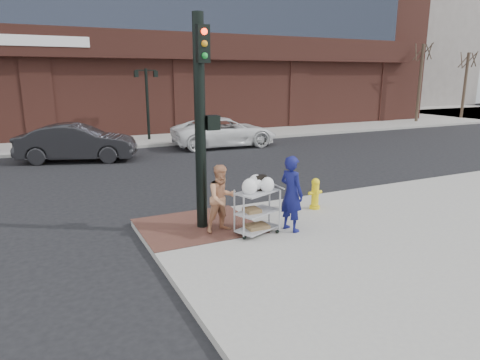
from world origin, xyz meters
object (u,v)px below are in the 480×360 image
lamp_post (147,96)px  pedestrian_tan (222,199)px  woman_blue (291,194)px  fire_hydrant (315,193)px  traffic_signal_pole (201,118)px  sedan_dark (77,143)px  utility_cart (257,208)px  minivan_white (225,132)px

lamp_post → pedestrian_tan: size_ratio=2.47×
pedestrian_tan → woman_blue: bearing=-29.3°
pedestrian_tan → fire_hydrant: (3.04, 0.51, -0.36)m
lamp_post → traffic_signal_pole: 15.43m
woman_blue → sedan_dark: size_ratio=0.36×
lamp_post → pedestrian_tan: lamp_post is taller
pedestrian_tan → utility_cart: size_ratio=1.16×
traffic_signal_pole → minivan_white: traffic_signal_pole is taller
sedan_dark → minivan_white: 7.66m
traffic_signal_pole → woman_blue: size_ratio=2.74×
minivan_white → utility_cart: (-4.80, -12.77, -0.01)m
lamp_post → fire_hydrant: (0.87, -15.19, -2.02)m
minivan_white → traffic_signal_pole: bearing=157.9°
minivan_white → utility_cart: size_ratio=4.06×
minivan_white → utility_cart: 13.64m
lamp_post → woman_blue: 16.44m
pedestrian_tan → sedan_dark: 11.61m
pedestrian_tan → sedan_dark: size_ratio=0.32×
traffic_signal_pole → minivan_white: 13.29m
minivan_white → lamp_post: bearing=47.8°
lamp_post → utility_cart: size_ratio=2.86×
fire_hydrant → pedestrian_tan: bearing=-170.5°
pedestrian_tan → fire_hydrant: size_ratio=1.86×
lamp_post → traffic_signal_pole: traffic_signal_pole is taller
utility_cart → traffic_signal_pole: bearing=134.8°
traffic_signal_pole → minivan_white: bearing=63.9°
lamp_post → fire_hydrant: size_ratio=4.59×
pedestrian_tan → fire_hydrant: 3.11m
pedestrian_tan → minivan_white: pedestrian_tan is taller
lamp_post → utility_cart: lamp_post is taller
pedestrian_tan → sedan_dark: (-2.14, 11.41, -0.12)m
pedestrian_tan → lamp_post: bearing=76.3°
lamp_post → sedan_dark: (-4.32, -4.29, -1.78)m
sedan_dark → fire_hydrant: (5.18, -10.90, -0.24)m
lamp_post → utility_cart: (-1.51, -16.20, -1.83)m
traffic_signal_pole → utility_cart: size_ratio=3.58×
traffic_signal_pole → woman_blue: 2.77m
lamp_post → sedan_dark: lamp_post is taller
lamp_post → utility_cart: 16.38m
fire_hydrant → woman_blue: bearing=-142.8°
traffic_signal_pole → utility_cart: bearing=-45.2°
woman_blue → utility_cart: 0.90m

